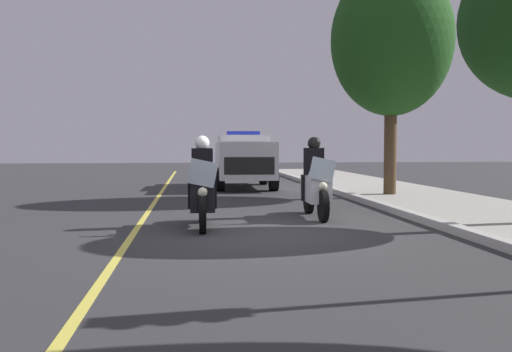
{
  "coord_description": "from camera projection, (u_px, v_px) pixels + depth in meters",
  "views": [
    {
      "loc": [
        9.61,
        -1.29,
        1.53
      ],
      "look_at": [
        -1.91,
        0.0,
        0.9
      ],
      "focal_mm": 39.35,
      "sensor_mm": 36.0,
      "label": 1
    }
  ],
  "objects": [
    {
      "name": "police_suv",
      "position": [
        243.0,
        158.0,
        20.31
      ],
      "size": [
        4.93,
        2.12,
        2.05
      ],
      "color": "silver",
      "rests_on": "ground"
    },
    {
      "name": "curb_strip",
      "position": [
        447.0,
        226.0,
        10.12
      ],
      "size": [
        48.0,
        0.24,
        0.15
      ],
      "primitive_type": "cube",
      "color": "#B7B5AD",
      "rests_on": "ground"
    },
    {
      "name": "police_motorcycle_lead_left",
      "position": [
        202.0,
        190.0,
        10.48
      ],
      "size": [
        2.14,
        0.56,
        1.72
      ],
      "color": "black",
      "rests_on": "ground"
    },
    {
      "name": "lane_stripe_center",
      "position": [
        132.0,
        236.0,
        9.5
      ],
      "size": [
        48.0,
        0.12,
        0.01
      ],
      "primitive_type": "cube",
      "color": "#E0D14C",
      "rests_on": "ground"
    },
    {
      "name": "tree_far_back",
      "position": [
        392.0,
        41.0,
        16.31
      ],
      "size": [
        3.53,
        3.53,
        6.71
      ],
      "color": "#4C3823",
      "rests_on": "sidewalk_strip"
    },
    {
      "name": "police_motorcycle_lead_right",
      "position": [
        316.0,
        185.0,
        11.92
      ],
      "size": [
        2.14,
        0.56,
        1.72
      ],
      "color": "black",
      "rests_on": "ground"
    },
    {
      "name": "ground_plane",
      "position": [
        268.0,
        233.0,
        9.76
      ],
      "size": [
        80.0,
        80.0,
        0.0
      ],
      "primitive_type": "plane",
      "color": "#333335"
    }
  ]
}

